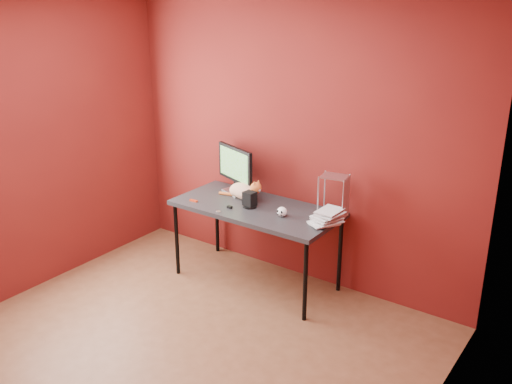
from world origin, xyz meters
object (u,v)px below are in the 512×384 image
Objects in this scene: speaker at (250,200)px; book_stack at (324,140)px; desk at (256,212)px; monitor at (235,167)px; skull_mug at (282,212)px; cat at (244,191)px.

book_stack reaches higher than speaker.
speaker reaches higher than desk.
monitor is 3.46× the size of speaker.
book_stack is at bearing 17.41° from skull_mug.
book_stack is (0.63, 0.05, 0.75)m from desk.
cat is (-0.20, 0.09, 0.13)m from desk.
desk is 1.08× the size of book_stack.
cat is 0.53m from skull_mug.
book_stack is at bearing 4.09° from desk.
desk is 0.25m from cat.
cat is 0.21m from speaker.
desk is at bearing 56.26° from speaker.
speaker is at bearing -172.43° from book_stack.
desk is at bearing 167.50° from skull_mug.
skull_mug is 0.35m from speaker.
skull_mug is (0.68, -0.25, -0.21)m from monitor.
desk is 0.51m from monitor.
monitor reaches higher than skull_mug.
book_stack reaches higher than monitor.
cat is at bearing 155.23° from desk.
monitor is 1.05× the size of cat.
cat is at bearing 162.01° from skull_mug.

